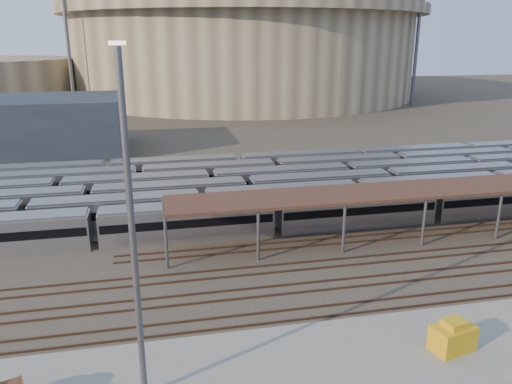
{
  "coord_description": "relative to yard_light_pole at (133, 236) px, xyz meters",
  "views": [
    {
      "loc": [
        -8.6,
        -41.36,
        20.48
      ],
      "look_at": [
        2.61,
        12.0,
        3.42
      ],
      "focal_mm": 35.0,
      "sensor_mm": 36.0,
      "label": 1
    }
  ],
  "objects": [
    {
      "name": "floodlight_0",
      "position": [
        -20.02,
        125.91,
        10.32
      ],
      "size": [
        4.0,
        1.0,
        38.4
      ],
      "color": "#545358",
      "rests_on": "ground"
    },
    {
      "name": "subway_trains",
      "position": [
        12.16,
        34.41,
        -8.52
      ],
      "size": [
        123.66,
        23.9,
        3.6
      ],
      "color": "#B4B4B9",
      "rests_on": "ground"
    },
    {
      "name": "ground",
      "position": [
        9.98,
        15.91,
        -10.32
      ],
      "size": [
        420.0,
        420.0,
        0.0
      ],
      "primitive_type": "plane",
      "color": "#383026",
      "rests_on": "ground"
    },
    {
      "name": "yellow_equipment",
      "position": [
        20.32,
        0.3,
        -9.24
      ],
      "size": [
        3.17,
        2.39,
        1.77
      ],
      "primitive_type": "cube",
      "rotation": [
        0.0,
        0.0,
        0.24
      ],
      "color": "#C79512",
      "rests_on": "apron"
    },
    {
      "name": "floodlight_2",
      "position": [
        79.98,
        115.91,
        10.32
      ],
      "size": [
        4.0,
        1.0,
        38.4
      ],
      "color": "#545358",
      "rests_on": "ground"
    },
    {
      "name": "yard_light_pole",
      "position": [
        0.0,
        0.0,
        0.0
      ],
      "size": [
        0.8,
        0.36,
        20.08
      ],
      "color": "#545358",
      "rests_on": "apron"
    },
    {
      "name": "empty_tracks",
      "position": [
        9.98,
        10.91,
        -10.23
      ],
      "size": [
        170.0,
        9.62,
        0.18
      ],
      "color": "#4C3323",
      "rests_on": "ground"
    },
    {
      "name": "floodlight_3",
      "position": [
        -0.02,
        175.91,
        10.32
      ],
      "size": [
        4.0,
        1.0,
        38.4
      ],
      "color": "#545358",
      "rests_on": "ground"
    },
    {
      "name": "service_building",
      "position": [
        -25.02,
        70.91,
        -5.32
      ],
      "size": [
        42.0,
        20.0,
        10.0
      ],
      "primitive_type": "cube",
      "color": "#1E232D",
      "rests_on": "ground"
    },
    {
      "name": "apron",
      "position": [
        4.98,
        0.91,
        -10.22
      ],
      "size": [
        50.0,
        9.0,
        0.2
      ],
      "primitive_type": "cube",
      "color": "gray",
      "rests_on": "ground"
    },
    {
      "name": "stadium",
      "position": [
        34.98,
        155.91,
        6.15
      ],
      "size": [
        124.0,
        124.0,
        32.5
      ],
      "color": "tan",
      "rests_on": "ground"
    },
    {
      "name": "inspection_shed",
      "position": [
        31.98,
        19.91,
        -5.34
      ],
      "size": [
        60.3,
        6.0,
        5.3
      ],
      "color": "#545358",
      "rests_on": "ground"
    }
  ]
}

